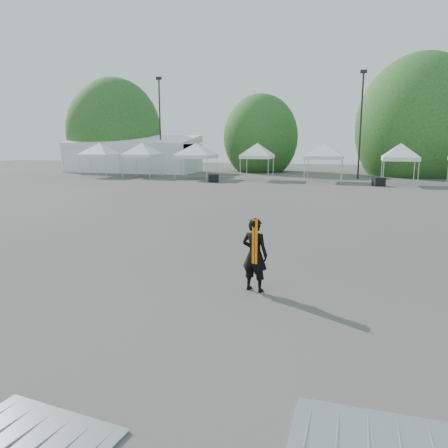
# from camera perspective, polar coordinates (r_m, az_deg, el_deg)

# --- Properties ---
(ground) EXTENTS (120.00, 120.00, 0.00)m
(ground) POSITION_cam_1_polar(r_m,az_deg,el_deg) (11.71, 2.94, -6.30)
(ground) COLOR #474442
(ground) RESTS_ON ground
(marquee) EXTENTS (15.00, 6.25, 4.23)m
(marquee) POSITION_cam_1_polar(r_m,az_deg,el_deg) (52.09, -11.84, 8.84)
(marquee) COLOR white
(marquee) RESTS_ON ground
(light_pole_west) EXTENTS (0.60, 0.25, 10.30)m
(light_pole_west) POSITION_cam_1_polar(r_m,az_deg,el_deg) (49.45, -8.37, 13.28)
(light_pole_west) COLOR black
(light_pole_west) RESTS_ON ground
(light_pole_east) EXTENTS (0.60, 0.25, 9.80)m
(light_pole_east) POSITION_cam_1_polar(r_m,az_deg,el_deg) (42.95, 17.46, 12.98)
(light_pole_east) COLOR black
(light_pole_east) RESTS_ON ground
(tree_far_w) EXTENTS (4.80, 4.80, 7.30)m
(tree_far_w) POSITION_cam_1_polar(r_m,az_deg,el_deg) (56.66, -14.12, 11.48)
(tree_far_w) COLOR #382314
(tree_far_w) RESTS_ON ground
(tree_mid_w) EXTENTS (4.16, 4.16, 6.33)m
(tree_mid_w) POSITION_cam_1_polar(r_m,az_deg,el_deg) (51.99, 4.82, 11.19)
(tree_mid_w) COLOR #382314
(tree_mid_w) RESTS_ON ground
(tree_mid_e) EXTENTS (5.12, 5.12, 7.79)m
(tree_mid_e) POSITION_cam_1_polar(r_m,az_deg,el_deg) (50.32, 24.30, 11.36)
(tree_mid_e) COLOR #382314
(tree_mid_e) RESTS_ON ground
(tent_a) EXTENTS (4.43, 4.43, 3.88)m
(tent_a) POSITION_cam_1_polar(r_m,az_deg,el_deg) (45.85, -15.91, 9.81)
(tent_a) COLOR silver
(tent_a) RESTS_ON ground
(tent_b) EXTENTS (4.34, 4.34, 3.88)m
(tent_b) POSITION_cam_1_polar(r_m,az_deg,el_deg) (44.27, -10.65, 10.02)
(tent_b) COLOR silver
(tent_b) RESTS_ON ground
(tent_c) EXTENTS (4.70, 4.70, 3.88)m
(tent_c) POSITION_cam_1_polar(r_m,az_deg,el_deg) (41.48, -3.67, 10.14)
(tent_c) COLOR silver
(tent_c) RESTS_ON ground
(tent_d) EXTENTS (3.89, 3.89, 3.88)m
(tent_d) POSITION_cam_1_polar(r_m,az_deg,el_deg) (40.50, 4.38, 10.12)
(tent_d) COLOR silver
(tent_d) RESTS_ON ground
(tent_e) EXTENTS (4.61, 4.61, 3.88)m
(tent_e) POSITION_cam_1_polar(r_m,az_deg,el_deg) (39.65, 13.02, 9.87)
(tent_e) COLOR silver
(tent_e) RESTS_ON ground
(tent_f) EXTENTS (3.89, 3.89, 3.88)m
(tent_f) POSITION_cam_1_polar(r_m,az_deg,el_deg) (38.10, 22.12, 9.35)
(tent_f) COLOR silver
(tent_f) RESTS_ON ground
(man) EXTENTS (0.71, 0.55, 1.72)m
(man) POSITION_cam_1_polar(r_m,az_deg,el_deg) (10.08, 4.03, -4.00)
(man) COLOR black
(man) RESTS_ON ground
(barrier_left) EXTENTS (1.96, 1.14, 0.06)m
(barrier_left) POSITION_cam_1_polar(r_m,az_deg,el_deg) (6.10, -22.83, -23.92)
(barrier_left) COLOR #A0A3A7
(barrier_left) RESTS_ON ground
(barrier_mid) EXTENTS (2.13, 1.08, 0.07)m
(barrier_mid) POSITION_cam_1_polar(r_m,az_deg,el_deg) (5.92, 20.20, -24.83)
(barrier_mid) COLOR #A0A3A7
(barrier_mid) RESTS_ON ground
(crate_west) EXTENTS (1.06, 0.94, 0.69)m
(crate_west) POSITION_cam_1_polar(r_m,az_deg,el_deg) (37.81, -1.39, 6.00)
(crate_west) COLOR black
(crate_west) RESTS_ON ground
(crate_mid) EXTENTS (1.06, 0.95, 0.67)m
(crate_mid) POSITION_cam_1_polar(r_m,az_deg,el_deg) (36.59, 19.55, 5.22)
(crate_mid) COLOR black
(crate_mid) RESTS_ON ground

